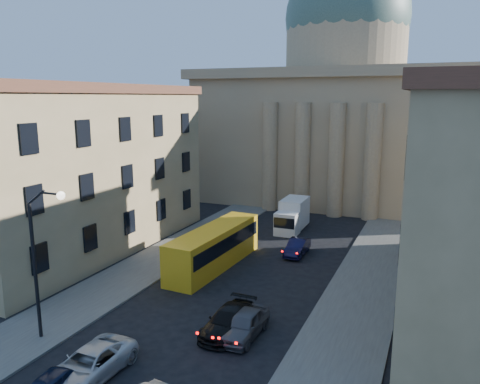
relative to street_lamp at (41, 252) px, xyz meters
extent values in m
cube|color=#4F4D48|center=(-1.53, 10.00, -5.21)|extent=(5.00, 60.00, 0.15)
cube|color=#4F4D48|center=(15.47, 10.00, -5.21)|extent=(5.00, 60.00, 0.15)
cube|color=#907758|center=(6.97, 48.00, 2.71)|extent=(34.00, 26.00, 16.00)
cube|color=#907758|center=(6.97, 48.00, 11.11)|extent=(35.50, 27.50, 1.20)
cylinder|color=#907758|center=(6.97, 48.00, 14.71)|extent=(16.00, 16.00, 8.00)
sphere|color=#4F6C5B|center=(6.97, 48.00, 18.71)|extent=(16.40, 16.40, 16.40)
cube|color=#907758|center=(-14.03, 46.00, 0.21)|extent=(13.00, 13.00, 11.00)
cone|color=#533423|center=(-14.03, 46.00, 7.71)|extent=(26.02, 26.02, 4.00)
cylinder|color=#907758|center=(0.97, 34.80, 1.21)|extent=(1.80, 1.80, 13.00)
cylinder|color=#907758|center=(4.97, 34.80, 1.21)|extent=(1.80, 1.80, 13.00)
cylinder|color=#907758|center=(8.97, 34.80, 1.21)|extent=(1.80, 1.80, 13.00)
cylinder|color=#907758|center=(12.97, 34.80, 1.21)|extent=(1.80, 1.80, 13.00)
cube|color=tan|center=(-10.03, 14.00, 1.71)|extent=(11.00, 26.00, 14.00)
cube|color=#533423|center=(-10.03, 14.00, 9.01)|extent=(11.60, 26.60, 0.80)
cylinder|color=black|center=(-0.53, 0.00, -1.29)|extent=(0.20, 0.20, 8.00)
cylinder|color=black|center=(0.02, 0.00, 3.06)|extent=(1.30, 0.12, 0.96)
cylinder|color=black|center=(1.02, 0.00, 3.36)|extent=(1.30, 0.12, 0.12)
sphere|color=white|center=(1.77, 0.00, 3.31)|extent=(0.44, 0.44, 0.44)
imported|color=silver|center=(4.66, -1.96, -4.55)|extent=(2.53, 5.35, 1.48)
imported|color=black|center=(9.02, 4.92, -4.57)|extent=(2.09, 4.97, 1.43)
imported|color=#49484D|center=(10.10, 4.85, -4.53)|extent=(1.89, 4.46, 1.50)
imported|color=black|center=(8.87, 19.87, -4.60)|extent=(1.51, 4.20, 1.38)
cube|color=gold|center=(3.47, 14.44, -3.68)|extent=(3.16, 11.53, 3.22)
cube|color=black|center=(3.47, 14.44, -3.16)|extent=(3.19, 10.92, 1.14)
cylinder|color=black|center=(2.23, 10.34, -4.77)|extent=(0.36, 1.05, 1.04)
cylinder|color=black|center=(4.30, 10.24, -4.77)|extent=(0.36, 1.05, 1.04)
cylinder|color=black|center=(2.64, 18.64, -4.77)|extent=(0.36, 1.05, 1.04)
cylinder|color=black|center=(4.71, 18.53, -4.77)|extent=(0.36, 1.05, 1.04)
cube|color=silver|center=(6.19, 25.47, -4.14)|extent=(2.23, 2.33, 2.30)
cube|color=black|center=(6.20, 24.37, -3.85)|extent=(2.11, 0.14, 1.05)
cube|color=silver|center=(6.16, 28.06, -3.61)|extent=(2.35, 4.06, 2.97)
cylinder|color=black|center=(5.24, 25.07, -4.85)|extent=(0.28, 0.87, 0.86)
cylinder|color=black|center=(7.15, 25.10, -4.85)|extent=(0.28, 0.87, 0.86)
cylinder|color=black|center=(5.19, 28.91, -4.85)|extent=(0.28, 0.87, 0.86)
cylinder|color=black|center=(7.11, 28.93, -4.85)|extent=(0.28, 0.87, 0.86)
camera|label=1|loc=(19.62, -18.16, 8.33)|focal=35.00mm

